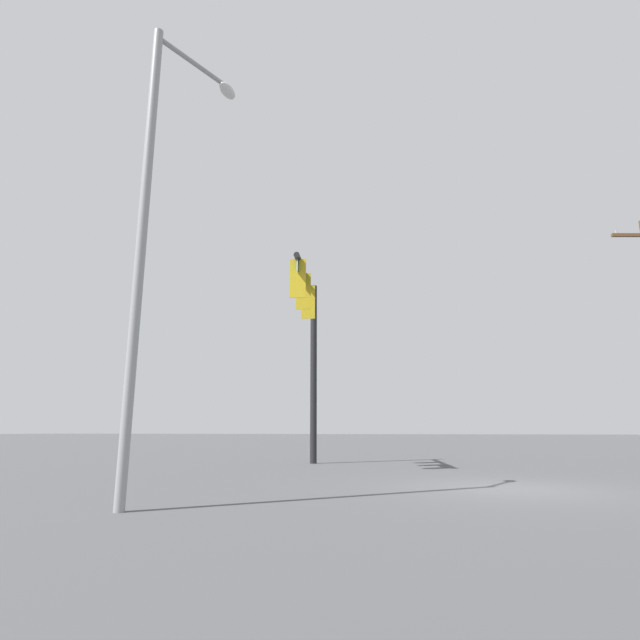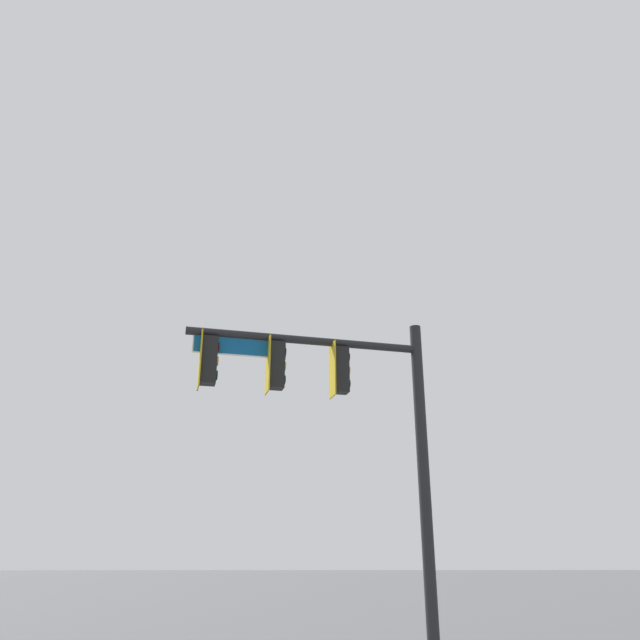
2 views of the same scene
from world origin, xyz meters
The scene contains 3 objects.
ground_plane centered at (0.00, 0.00, 0.00)m, with size 400.00×400.00×0.00m, color #474749.
signal_pole_near centered at (-5.38, -6.42, 5.15)m, with size 5.61×1.44×7.33m.
street_lamp centered at (5.05, -6.06, 5.11)m, with size 2.06×0.88×8.97m.
Camera 1 is at (12.36, -0.71, 1.26)m, focal length 28.00 mm.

